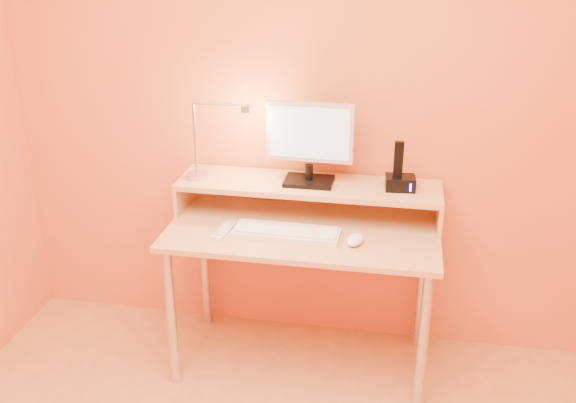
% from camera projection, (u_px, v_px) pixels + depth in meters
% --- Properties ---
extents(wall_back, '(3.00, 0.04, 2.50)m').
position_uv_depth(wall_back, '(315.00, 94.00, 2.94)').
color(wall_back, '#D67145').
rests_on(wall_back, floor).
extents(desk_leg_fl, '(0.04, 0.04, 0.69)m').
position_uv_depth(desk_leg_fl, '(171.00, 318.00, 2.87)').
color(desk_leg_fl, silver).
rests_on(desk_leg_fl, floor).
extents(desk_leg_fr, '(0.04, 0.04, 0.69)m').
position_uv_depth(desk_leg_fr, '(423.00, 345.00, 2.69)').
color(desk_leg_fr, silver).
rests_on(desk_leg_fr, floor).
extents(desk_leg_bl, '(0.04, 0.04, 0.69)m').
position_uv_depth(desk_leg_bl, '(205.00, 265.00, 3.32)').
color(desk_leg_bl, silver).
rests_on(desk_leg_bl, floor).
extents(desk_leg_br, '(0.04, 0.04, 0.69)m').
position_uv_depth(desk_leg_br, '(422.00, 285.00, 3.14)').
color(desk_leg_br, silver).
rests_on(desk_leg_br, floor).
extents(desk_lower, '(1.20, 0.60, 0.02)m').
position_uv_depth(desk_lower, '(303.00, 231.00, 2.86)').
color(desk_lower, tan).
rests_on(desk_lower, floor).
extents(shelf_riser_left, '(0.02, 0.30, 0.14)m').
position_uv_depth(shelf_riser_left, '(186.00, 193.00, 3.07)').
color(shelf_riser_left, tan).
rests_on(shelf_riser_left, desk_lower).
extents(shelf_riser_right, '(0.02, 0.30, 0.14)m').
position_uv_depth(shelf_riser_right, '(439.00, 211.00, 2.87)').
color(shelf_riser_right, tan).
rests_on(shelf_riser_right, desk_lower).
extents(desk_shelf, '(1.20, 0.30, 0.02)m').
position_uv_depth(desk_shelf, '(308.00, 185.00, 2.94)').
color(desk_shelf, tan).
rests_on(desk_shelf, desk_lower).
extents(monitor_foot, '(0.22, 0.16, 0.02)m').
position_uv_depth(monitor_foot, '(309.00, 181.00, 2.93)').
color(monitor_foot, black).
rests_on(monitor_foot, desk_shelf).
extents(monitor_neck, '(0.04, 0.04, 0.07)m').
position_uv_depth(monitor_neck, '(309.00, 172.00, 2.91)').
color(monitor_neck, black).
rests_on(monitor_neck, monitor_foot).
extents(monitor_panel, '(0.39, 0.05, 0.27)m').
position_uv_depth(monitor_panel, '(310.00, 132.00, 2.85)').
color(monitor_panel, silver).
rests_on(monitor_panel, monitor_neck).
extents(monitor_back, '(0.35, 0.02, 0.23)m').
position_uv_depth(monitor_back, '(311.00, 131.00, 2.87)').
color(monitor_back, black).
rests_on(monitor_back, monitor_panel).
extents(monitor_screen, '(0.35, 0.02, 0.23)m').
position_uv_depth(monitor_screen, '(309.00, 133.00, 2.83)').
color(monitor_screen, '#ABD5F6').
rests_on(monitor_screen, monitor_panel).
extents(lamp_base, '(0.10, 0.10, 0.02)m').
position_uv_depth(lamp_base, '(197.00, 175.00, 2.99)').
color(lamp_base, silver).
rests_on(lamp_base, desk_shelf).
extents(lamp_post, '(0.01, 0.01, 0.33)m').
position_uv_depth(lamp_post, '(195.00, 139.00, 2.92)').
color(lamp_post, silver).
rests_on(lamp_post, lamp_base).
extents(lamp_arm, '(0.24, 0.01, 0.01)m').
position_uv_depth(lamp_arm, '(219.00, 104.00, 2.83)').
color(lamp_arm, silver).
rests_on(lamp_arm, lamp_post).
extents(lamp_head, '(0.04, 0.04, 0.03)m').
position_uv_depth(lamp_head, '(246.00, 109.00, 2.82)').
color(lamp_head, silver).
rests_on(lamp_head, lamp_arm).
extents(lamp_bulb, '(0.03, 0.03, 0.00)m').
position_uv_depth(lamp_bulb, '(246.00, 112.00, 2.82)').
color(lamp_bulb, '#FFEAC6').
rests_on(lamp_bulb, lamp_head).
extents(phone_dock, '(0.14, 0.11, 0.06)m').
position_uv_depth(phone_dock, '(400.00, 183.00, 2.85)').
color(phone_dock, black).
rests_on(phone_dock, desk_shelf).
extents(phone_handset, '(0.04, 0.03, 0.16)m').
position_uv_depth(phone_handset, '(398.00, 159.00, 2.81)').
color(phone_handset, black).
rests_on(phone_handset, phone_dock).
extents(phone_led, '(0.01, 0.00, 0.04)m').
position_uv_depth(phone_led, '(410.00, 188.00, 2.80)').
color(phone_led, '#305AFF').
rests_on(phone_led, phone_dock).
extents(keyboard, '(0.46, 0.16, 0.02)m').
position_uv_depth(keyboard, '(286.00, 233.00, 2.80)').
color(keyboard, silver).
rests_on(keyboard, desk_lower).
extents(mouse, '(0.09, 0.13, 0.04)m').
position_uv_depth(mouse, '(355.00, 239.00, 2.72)').
color(mouse, white).
rests_on(mouse, desk_lower).
extents(remote_control, '(0.07, 0.18, 0.02)m').
position_uv_depth(remote_control, '(224.00, 231.00, 2.82)').
color(remote_control, silver).
rests_on(remote_control, desk_lower).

